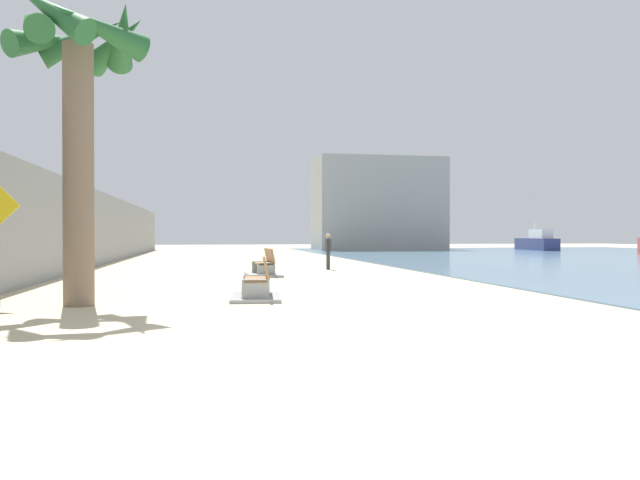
{
  "coord_description": "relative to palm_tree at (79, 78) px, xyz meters",
  "views": [
    {
      "loc": [
        -2.14,
        -10.45,
        1.47
      ],
      "look_at": [
        3.06,
        17.89,
        1.21
      ],
      "focal_mm": 34.43,
      "sensor_mm": 36.0,
      "label": 1
    }
  ],
  "objects": [
    {
      "name": "harbor_building",
      "position": [
        18.58,
        43.13,
        -0.35
      ],
      "size": [
        12.0,
        6.0,
        8.67
      ],
      "primitive_type": "cube",
      "color": "#9E9E99",
      "rests_on": "ground"
    },
    {
      "name": "boat_nearest",
      "position": [
        32.37,
        38.45,
        -3.91
      ],
      "size": [
        2.48,
        7.26,
        5.33
      ],
      "color": "navy",
      "rests_on": "water_bay"
    },
    {
      "name": "palm_tree",
      "position": [
        0.0,
        0.0,
        0.0
      ],
      "size": [
        3.08,
        3.08,
        6.53
      ],
      "color": "#7A6651",
      "rests_on": "ground"
    },
    {
      "name": "seawall",
      "position": [
        -2.77,
        15.13,
        -2.93
      ],
      "size": [
        0.8,
        64.0,
        3.51
      ],
      "primitive_type": "cube",
      "color": "gray",
      "rests_on": "ground"
    },
    {
      "name": "ground_plane",
      "position": [
        4.73,
        15.13,
        -4.68
      ],
      "size": [
        120.0,
        120.0,
        0.0
      ],
      "primitive_type": "plane",
      "color": "#C6B793"
    },
    {
      "name": "bench_far",
      "position": [
        4.55,
        8.31,
        -4.45
      ],
      "size": [
        1.23,
        2.16,
        0.98
      ],
      "color": "gray",
      "rests_on": "ground"
    },
    {
      "name": "bench_near",
      "position": [
        3.7,
        0.68,
        -4.45
      ],
      "size": [
        1.27,
        2.19,
        0.98
      ],
      "color": "gray",
      "rests_on": "ground"
    },
    {
      "name": "person_walking",
      "position": [
        7.53,
        11.67,
        -3.82
      ],
      "size": [
        0.21,
        0.53,
        1.51
      ],
      "color": "#333338",
      "rests_on": "ground"
    }
  ]
}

